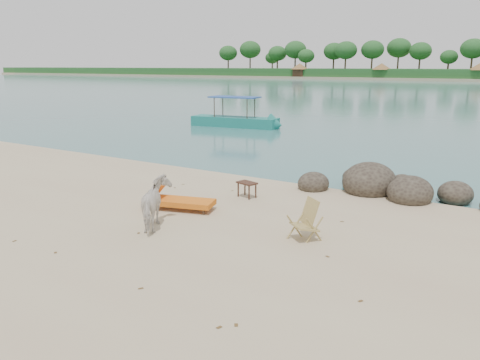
# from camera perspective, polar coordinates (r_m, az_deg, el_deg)

# --- Properties ---
(boulders) EXTENTS (6.29, 2.90, 1.33)m
(boulders) POSITION_cam_1_polar(r_m,az_deg,el_deg) (16.02, 17.17, -0.79)
(boulders) COLOR #2C241D
(boulders) RESTS_ON ground
(cow) EXTENTS (1.45, 1.66, 1.29)m
(cow) POSITION_cam_1_polar(r_m,az_deg,el_deg) (12.17, -10.13, -2.98)
(cow) COLOR white
(cow) RESTS_ON ground
(side_table) EXTENTS (0.69, 0.54, 0.49)m
(side_table) POSITION_cam_1_polar(r_m,az_deg,el_deg) (14.84, 0.85, -1.31)
(side_table) COLOR black
(side_table) RESTS_ON ground
(lounge_chair) EXTENTS (2.37, 1.37, 0.67)m
(lounge_chair) POSITION_cam_1_polar(r_m,az_deg,el_deg) (13.65, -6.93, -2.37)
(lounge_chair) COLOR orange
(lounge_chair) RESTS_ON ground
(deck_chair) EXTENTS (0.89, 0.90, 0.95)m
(deck_chair) POSITION_cam_1_polar(r_m,az_deg,el_deg) (11.32, 7.89, -5.09)
(deck_chair) COLOR tan
(deck_chair) RESTS_ON ground
(boat_near) EXTENTS (7.05, 2.45, 3.36)m
(boat_near) POSITION_cam_1_polar(r_m,az_deg,el_deg) (32.65, -0.68, 9.53)
(boat_near) COLOR #19756C
(boat_near) RESTS_ON water
(dead_leaves) EXTENTS (8.10, 7.29, 0.00)m
(dead_leaves) POSITION_cam_1_polar(r_m,az_deg,el_deg) (11.73, -4.24, -6.75)
(dead_leaves) COLOR brown
(dead_leaves) RESTS_ON ground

